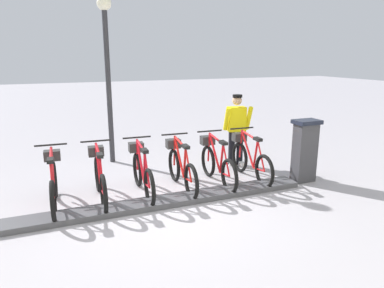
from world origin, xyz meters
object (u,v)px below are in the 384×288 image
at_px(lamp_post, 107,56).
at_px(bike_docked_5, 53,183).
at_px(bike_docked_3, 142,172).
at_px(bike_docked_1, 217,163).
at_px(worker_near_rack, 236,127).
at_px(payment_kiosk, 305,150).
at_px(bike_docked_0, 250,159).
at_px(bike_docked_2, 181,167).
at_px(bike_docked_4, 100,177).

bearing_deg(lamp_post, bike_docked_5, 148.92).
relative_size(bike_docked_3, bike_docked_5, 1.00).
bearing_deg(bike_docked_1, worker_near_rack, -45.84).
height_order(payment_kiosk, bike_docked_3, payment_kiosk).
bearing_deg(bike_docked_1, bike_docked_0, -90.00).
height_order(payment_kiosk, bike_docked_5, payment_kiosk).
bearing_deg(payment_kiosk, bike_docked_2, 76.96).
bearing_deg(lamp_post, bike_docked_4, 164.85).
distance_m(bike_docked_2, lamp_post, 3.24).
height_order(bike_docked_1, bike_docked_4, same).
xyz_separation_m(payment_kiosk, bike_docked_0, (0.57, 0.93, -0.24)).
xyz_separation_m(payment_kiosk, lamp_post, (2.89, 3.38, 1.83)).
xyz_separation_m(bike_docked_0, bike_docked_4, (0.00, 3.07, 0.00)).
xyz_separation_m(bike_docked_0, lamp_post, (2.31, 2.45, 2.07)).
height_order(payment_kiosk, worker_near_rack, worker_near_rack).
bearing_deg(bike_docked_5, bike_docked_2, -90.00).
relative_size(worker_near_rack, lamp_post, 0.44).
distance_m(payment_kiosk, lamp_post, 4.81).
xyz_separation_m(bike_docked_3, lamp_post, (2.31, 0.14, 2.07)).
bearing_deg(bike_docked_1, bike_docked_3, 90.00).
bearing_deg(payment_kiosk, bike_docked_5, 83.17).
relative_size(payment_kiosk, bike_docked_0, 0.74).
bearing_deg(lamp_post, payment_kiosk, -130.51).
distance_m(bike_docked_2, bike_docked_3, 0.77).
relative_size(payment_kiosk, lamp_post, 0.34).
relative_size(bike_docked_0, bike_docked_1, 1.00).
xyz_separation_m(bike_docked_2, bike_docked_4, (0.00, 1.54, 0.00)).
height_order(bike_docked_0, bike_docked_3, same).
relative_size(payment_kiosk, bike_docked_3, 0.74).
relative_size(bike_docked_5, worker_near_rack, 1.04).
height_order(bike_docked_2, worker_near_rack, worker_near_rack).
relative_size(bike_docked_1, bike_docked_4, 1.00).
height_order(payment_kiosk, lamp_post, lamp_post).
bearing_deg(bike_docked_2, lamp_post, 21.47).
xyz_separation_m(payment_kiosk, bike_docked_3, (0.57, 3.24, -0.24)).
distance_m(bike_docked_4, worker_near_rack, 3.43).
bearing_deg(bike_docked_3, bike_docked_0, -90.00).
bearing_deg(bike_docked_3, bike_docked_4, 90.00).
distance_m(payment_kiosk, bike_docked_4, 4.05).
height_order(bike_docked_1, bike_docked_5, same).
xyz_separation_m(bike_docked_5, worker_near_rack, (0.93, -4.03, 0.48)).
height_order(bike_docked_4, worker_near_rack, worker_near_rack).
height_order(worker_near_rack, lamp_post, lamp_post).
xyz_separation_m(bike_docked_1, lamp_post, (2.31, 1.68, 2.07)).
bearing_deg(bike_docked_1, lamp_post, 35.95).
bearing_deg(bike_docked_2, payment_kiosk, -103.04).
bearing_deg(payment_kiosk, bike_docked_1, 71.41).
relative_size(payment_kiosk, bike_docked_1, 0.74).
relative_size(bike_docked_2, bike_docked_4, 1.00).
bearing_deg(bike_docked_4, lamp_post, -15.15).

